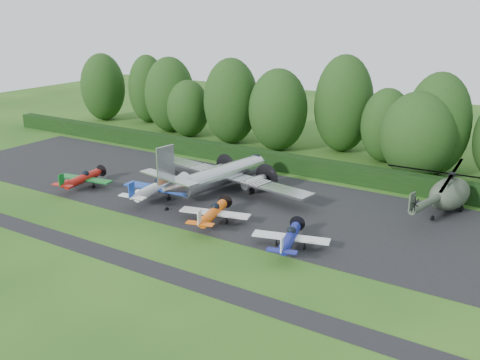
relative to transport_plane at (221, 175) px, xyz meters
The scene contains 20 objects.
ground 11.16m from the transport_plane, 85.37° to the right, with size 160.00×160.00×0.00m, color #1F4A14.
apron 2.24m from the transport_plane, 47.77° to the right, with size 70.00×18.00×0.01m, color black.
taxiway_verge 17.10m from the transport_plane, 87.00° to the right, with size 70.00×2.00×0.00m, color black.
hedgerow 10.22m from the transport_plane, 84.93° to the left, with size 90.00×1.60×2.00m, color black.
transport_plane is the anchor object (origin of this frame).
light_plane_red 14.80m from the transport_plane, 152.93° to the right, with size 6.36×6.68×2.44m.
light_plane_white 6.94m from the transport_plane, 128.22° to the right, with size 7.49×7.87×2.88m.
light_plane_orange 8.67m from the transport_plane, 60.97° to the right, with size 6.40×6.73×2.46m.
light_plane_blue 15.05m from the transport_plane, 35.08° to the right, with size 6.17×6.49×2.37m.
helicopter 22.12m from the transport_plane, 16.95° to the left, with size 11.77×13.78×3.79m.
tree_0 22.87m from the transport_plane, 61.78° to the left, with size 6.15×6.15×9.11m.
tree_1 42.56m from the transport_plane, 151.51° to the left, with size 7.24×7.24×11.08m.
tree_2 37.53m from the transport_plane, 142.57° to the left, with size 6.17×6.17×11.01m.
tree_3 25.55m from the transport_plane, 134.75° to the left, with size 6.21×6.21×8.30m.
tree_4 22.85m from the transport_plane, 78.73° to the left, with size 7.61×7.61×12.63m.
tree_5 25.06m from the transport_plane, 46.41° to the left, with size 7.27×7.27×11.62m.
tree_8 29.58m from the transport_plane, 139.13° to the left, with size 7.49×7.49×11.30m.
tree_9 21.19m from the transport_plane, 120.08° to the left, with size 7.57×7.57×11.79m.
tree_11 18.69m from the transport_plane, 99.82° to the left, with size 7.74×7.74×10.80m.
tree_12 22.15m from the transport_plane, 44.39° to the left, with size 8.13×8.13×9.73m.
Camera 1 is at (28.46, -32.47, 18.34)m, focal length 40.00 mm.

